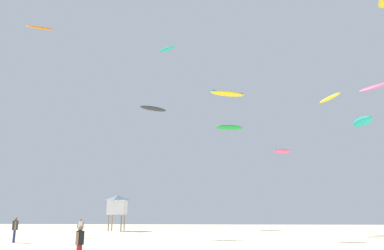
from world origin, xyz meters
The scene contains 13 objects.
person_foreground centered at (-3.91, 4.45, 0.90)m, with size 0.35×0.50×1.54m.
person_midground centered at (-12.68, 15.24, 1.04)m, with size 0.40×0.52×1.78m.
person_left centered at (-9.60, 20.15, 0.95)m, with size 0.53×0.37×1.62m.
lifeguard_tower centered at (-9.91, 33.04, 3.05)m, with size 2.30×2.30×4.15m.
kite_aloft_0 centered at (-18.09, 26.22, 22.99)m, with size 3.15×1.90×0.58m.
kite_aloft_1 centered at (-7.38, 41.86, 17.51)m, with size 4.28×3.74×0.59m.
kite_aloft_2 centered at (3.50, 30.81, 16.05)m, with size 4.47×2.72×0.56m.
kite_aloft_3 centered at (-3.72, 29.58, 21.48)m, with size 2.32×1.82×0.29m.
kite_aloft_4 centered at (3.20, 19.99, 9.38)m, with size 2.43×1.14×0.52m.
kite_aloft_6 centered at (11.94, 19.67, 11.81)m, with size 1.68×3.05×0.56m.
kite_aloft_7 centered at (19.72, 32.82, 12.82)m, with size 1.70×4.58×0.98m.
kite_aloft_8 centered at (10.58, 36.08, 9.86)m, with size 2.62×1.56×0.62m.
kite_aloft_9 centered at (20.02, 28.87, 15.89)m, with size 3.40×3.98×0.89m.
Camera 1 is at (1.95, -11.82, 2.07)m, focal length 34.71 mm.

